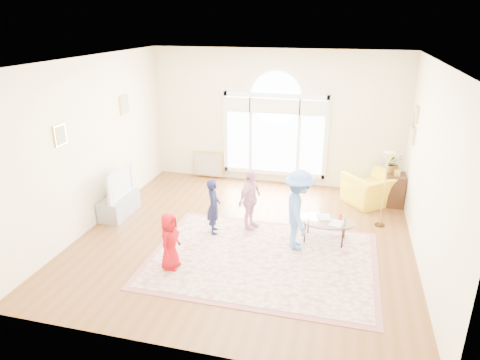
% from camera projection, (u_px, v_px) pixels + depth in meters
% --- Properties ---
extents(ground, '(6.00, 6.00, 0.00)m').
position_uv_depth(ground, '(245.00, 237.00, 7.99)').
color(ground, brown).
rests_on(ground, ground).
extents(room_shell, '(6.00, 6.00, 6.00)m').
position_uv_depth(room_shell, '(274.00, 121.00, 9.99)').
color(room_shell, beige).
rests_on(room_shell, ground).
extents(area_rug, '(3.60, 2.60, 0.02)m').
position_uv_depth(area_rug, '(262.00, 259.00, 7.25)').
color(area_rug, beige).
rests_on(area_rug, ground).
extents(rug_border, '(3.80, 2.80, 0.01)m').
position_uv_depth(rug_border, '(262.00, 259.00, 7.26)').
color(rug_border, '#925454').
rests_on(rug_border, ground).
extents(tv_console, '(0.45, 1.00, 0.42)m').
position_uv_depth(tv_console, '(119.00, 205.00, 8.82)').
color(tv_console, gray).
rests_on(tv_console, ground).
extents(television, '(0.17, 1.02, 0.59)m').
position_uv_depth(television, '(117.00, 183.00, 8.64)').
color(television, black).
rests_on(television, tv_console).
extents(coffee_table, '(1.09, 0.74, 0.54)m').
position_uv_depth(coffee_table, '(326.00, 221.00, 7.72)').
color(coffee_table, silver).
rests_on(coffee_table, ground).
extents(armchair, '(1.41, 1.39, 0.69)m').
position_uv_depth(armchair, '(372.00, 189.00, 9.31)').
color(armchair, gold).
rests_on(armchair, ground).
extents(side_cabinet, '(0.40, 0.50, 0.70)m').
position_uv_depth(side_cabinet, '(394.00, 190.00, 9.26)').
color(side_cabinet, black).
rests_on(side_cabinet, ground).
extents(floor_lamp, '(0.25, 0.25, 1.51)m').
position_uv_depth(floor_lamp, '(387.00, 164.00, 7.98)').
color(floor_lamp, black).
rests_on(floor_lamp, ground).
extents(plant_pedestal, '(0.20, 0.20, 0.70)m').
position_uv_depth(plant_pedestal, '(390.00, 188.00, 9.37)').
color(plant_pedestal, white).
rests_on(plant_pedestal, ground).
extents(potted_plant, '(0.39, 0.34, 0.43)m').
position_uv_depth(potted_plant, '(393.00, 163.00, 9.17)').
color(potted_plant, '#33722D').
rests_on(potted_plant, plant_pedestal).
extents(leaning_picture, '(0.80, 0.14, 0.62)m').
position_uv_depth(leaning_picture, '(209.00, 177.00, 11.00)').
color(leaning_picture, tan).
rests_on(leaning_picture, ground).
extents(child_red, '(0.33, 0.48, 0.96)m').
position_uv_depth(child_red, '(170.00, 241.00, 6.83)').
color(child_red, '#9F0A11').
rests_on(child_red, area_rug).
extents(child_navy, '(0.37, 0.45, 1.06)m').
position_uv_depth(child_navy, '(214.00, 206.00, 7.95)').
color(child_navy, '#151A3A').
rests_on(child_navy, area_rug).
extents(child_pink, '(0.50, 0.75, 1.19)m').
position_uv_depth(child_pink, '(250.00, 199.00, 8.10)').
color(child_pink, '#E49EB7').
rests_on(child_pink, area_rug).
extents(child_blue, '(0.75, 1.04, 1.44)m').
position_uv_depth(child_blue, '(298.00, 210.00, 7.36)').
color(child_blue, '#4E7CC7').
rests_on(child_blue, area_rug).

